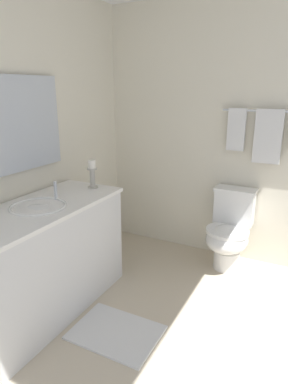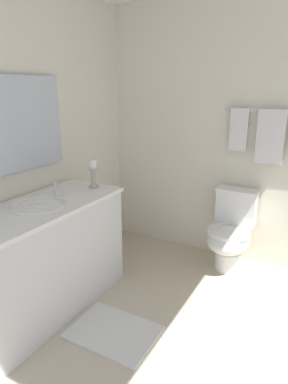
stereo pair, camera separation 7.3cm
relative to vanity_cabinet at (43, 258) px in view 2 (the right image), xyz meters
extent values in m
cube|color=beige|center=(0.88, 0.21, -0.43)|extent=(2.42, 2.70, 0.02)
cube|color=silver|center=(0.88, 1.56, 0.80)|extent=(2.42, 0.04, 2.45)
cube|color=silver|center=(-0.33, 0.21, 0.80)|extent=(0.04, 2.70, 2.45)
cube|color=silver|center=(0.00, 0.00, -0.02)|extent=(0.55, 1.35, 0.81)
cube|color=white|center=(0.00, 0.00, 0.41)|extent=(0.58, 1.38, 0.03)
ellipsoid|color=white|center=(0.00, 0.00, 0.37)|extent=(0.38, 0.30, 0.11)
torus|color=white|center=(0.00, 0.00, 0.42)|extent=(0.40, 0.40, 0.02)
cylinder|color=silver|center=(0.00, 0.19, 0.49)|extent=(0.02, 0.02, 0.14)
cube|color=silver|center=(-0.28, 0.00, 0.97)|extent=(0.02, 1.16, 0.70)
cylinder|color=#B7B2A5|center=(0.06, 0.57, 0.43)|extent=(0.09, 0.09, 0.01)
cylinder|color=#B7B2A5|center=(0.06, 0.57, 0.50)|extent=(0.04, 0.04, 0.16)
cylinder|color=#B7B2A5|center=(0.06, 0.57, 0.59)|extent=(0.08, 0.08, 0.01)
cylinder|color=white|center=(0.06, 0.57, 0.63)|extent=(0.06, 0.06, 0.07)
cylinder|color=white|center=(1.08, 1.26, -0.33)|extent=(0.24, 0.24, 0.18)
ellipsoid|color=white|center=(1.08, 1.21, -0.10)|extent=(0.38, 0.46, 0.24)
cylinder|color=white|center=(1.08, 1.21, -0.02)|extent=(0.39, 0.39, 0.03)
cube|color=white|center=(1.08, 1.43, 0.14)|extent=(0.36, 0.17, 0.32)
cube|color=white|center=(1.08, 1.43, 0.31)|extent=(0.38, 0.19, 0.03)
cylinder|color=silver|center=(1.31, 1.50, 1.04)|extent=(0.84, 0.02, 0.02)
cube|color=white|center=(1.03, 1.48, 0.87)|extent=(0.16, 0.03, 0.38)
cube|color=white|center=(1.31, 1.48, 0.82)|extent=(0.24, 0.03, 0.48)
cube|color=silver|center=(0.62, 0.00, -0.41)|extent=(0.60, 0.44, 0.02)
camera|label=1|loc=(1.70, -1.66, 1.23)|focal=31.52mm
camera|label=2|loc=(1.77, -1.63, 1.23)|focal=31.52mm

